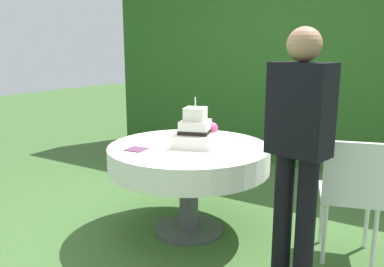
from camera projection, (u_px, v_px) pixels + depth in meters
The scene contains 10 objects.
ground_plane at pixel (189, 229), 3.27m from camera, with size 20.00×20.00×0.00m, color #3D602D.
foliage_hedge at pixel (289, 58), 5.01m from camera, with size 5.05×0.53×2.71m, color #28561E.
cake_table at pixel (189, 159), 3.14m from camera, with size 1.29×1.29×0.72m.
wedding_cake at pixel (196, 132), 3.08m from camera, with size 0.38×0.38×0.39m.
serving_plate_near at pixel (214, 135), 3.48m from camera, with size 0.11×0.11×0.01m, color white.
serving_plate_far at pixel (135, 142), 3.22m from camera, with size 0.13×0.13×0.01m, color white.
serving_plate_left at pixel (216, 156), 2.80m from camera, with size 0.10×0.10×0.01m, color white.
napkin_stack at pixel (136, 149), 2.98m from camera, with size 0.14×0.14×0.01m, color #603856.
garden_chair at pixel (352, 189), 2.67m from camera, with size 0.50×0.50×0.89m.
standing_person at pixel (298, 142), 2.34m from camera, with size 0.40×0.28×1.60m.
Camera 1 is at (1.60, -2.57, 1.48)m, focal length 36.64 mm.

